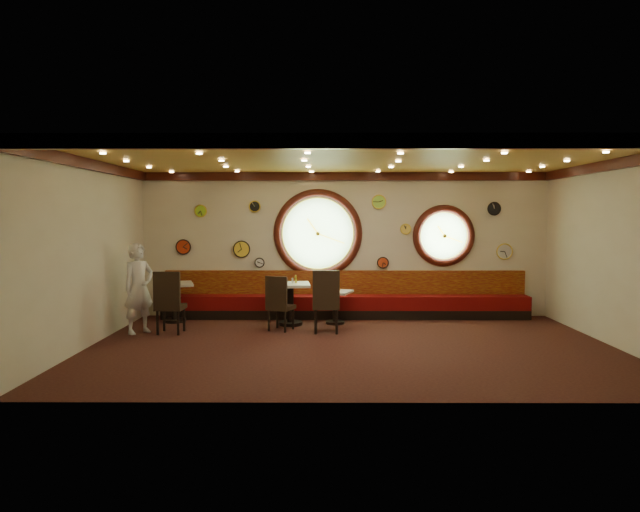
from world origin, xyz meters
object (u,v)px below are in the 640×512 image
at_px(condiment_b_pepper, 293,281).
at_px(condiment_b_bottle, 296,279).
at_px(condiment_b_salt, 287,280).
at_px(condiment_a_pepper, 172,280).
at_px(condiment_a_salt, 172,280).
at_px(condiment_a_bottle, 179,278).
at_px(table_a, 174,297).
at_px(condiment_c_salt, 330,288).
at_px(chair_a, 169,298).
at_px(table_c, 335,303).
at_px(waiter, 139,288).
at_px(chair_b, 279,300).
at_px(chair_c, 326,297).
at_px(condiment_c_bottle, 339,286).
at_px(condiment_c_pepper, 337,288).
at_px(table_b, 290,299).

bearing_deg(condiment_b_pepper, condiment_b_bottle, 36.70).
relative_size(condiment_b_salt, condiment_a_pepper, 0.96).
height_order(condiment_a_salt, condiment_a_pepper, condiment_a_pepper).
bearing_deg(condiment_b_bottle, condiment_a_bottle, 171.34).
xyz_separation_m(table_a, condiment_a_bottle, (0.08, 0.10, 0.40)).
bearing_deg(condiment_c_salt, chair_a, -160.28).
xyz_separation_m(condiment_a_salt, condiment_a_bottle, (0.14, 0.05, 0.04)).
distance_m(chair_a, condiment_a_salt, 1.36).
xyz_separation_m(table_c, condiment_a_bottle, (-3.32, 0.29, 0.49)).
bearing_deg(condiment_b_salt, condiment_a_salt, 173.53).
bearing_deg(waiter, table_a, 22.19).
relative_size(table_c, chair_b, 1.20).
distance_m(table_c, waiter, 3.91).
height_order(condiment_a_salt, condiment_c_salt, condiment_a_salt).
bearing_deg(condiment_b_pepper, chair_b, -110.61).
bearing_deg(chair_c, condiment_c_bottle, 76.11).
bearing_deg(condiment_b_pepper, waiter, -164.05).
xyz_separation_m(condiment_c_pepper, condiment_b_bottle, (-0.84, -0.10, 0.19)).
height_order(condiment_b_pepper, condiment_b_bottle, condiment_b_bottle).
distance_m(table_c, condiment_c_bottle, 0.35).
relative_size(condiment_a_salt, condiment_a_pepper, 0.80).
bearing_deg(chair_a, table_c, 20.95).
xyz_separation_m(chair_a, waiter, (-0.60, 0.11, 0.18)).
height_order(condiment_a_salt, condiment_b_bottle, condiment_b_bottle).
height_order(condiment_a_salt, condiment_c_bottle, condiment_a_salt).
height_order(condiment_a_salt, waiter, waiter).
bearing_deg(condiment_c_pepper, table_b, -171.37).
bearing_deg(condiment_b_bottle, chair_b, -114.08).
relative_size(condiment_c_salt, condiment_c_pepper, 1.01).
bearing_deg(condiment_b_pepper, table_b, 167.79).
xyz_separation_m(chair_b, waiter, (-2.65, -0.20, 0.24)).
height_order(table_c, chair_a, chair_a).
distance_m(table_b, condiment_c_pepper, 0.99).
height_order(condiment_a_pepper, condiment_b_bottle, condiment_b_bottle).
relative_size(condiment_c_salt, waiter, 0.07).
relative_size(table_b, condiment_a_bottle, 4.88).
bearing_deg(condiment_b_salt, table_b, -49.38).
distance_m(condiment_c_salt, condiment_a_bottle, 3.22).
bearing_deg(chair_b, condiment_c_bottle, 58.00).
bearing_deg(chair_b, condiment_b_salt, 103.91).
relative_size(condiment_c_bottle, waiter, 0.10).
xyz_separation_m(chair_a, condiment_a_pepper, (-0.26, 1.24, 0.20)).
distance_m(table_b, condiment_a_pepper, 2.55).
relative_size(chair_b, condiment_a_salt, 7.57).
relative_size(condiment_c_salt, condiment_b_pepper, 1.02).
xyz_separation_m(chair_a, condiment_a_bottle, (-0.15, 1.37, 0.23)).
xyz_separation_m(condiment_a_pepper, condiment_a_bottle, (0.11, 0.13, 0.03)).
relative_size(chair_c, condiment_c_salt, 6.56).
distance_m(condiment_a_salt, condiment_a_pepper, 0.08).
bearing_deg(table_a, condiment_a_salt, 147.09).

